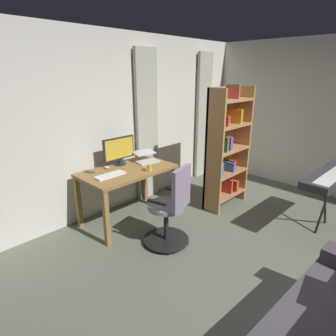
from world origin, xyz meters
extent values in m
plane|color=#616756|center=(0.00, 0.00, 0.00)|extent=(6.93, 6.93, 0.00)
cube|color=silver|center=(0.00, -2.64, 1.28)|extent=(5.33, 0.10, 2.55)
cube|color=#B5B8A6|center=(-1.91, -2.53, 1.18)|extent=(0.38, 0.06, 2.35)
cube|color=#B5B8A6|center=(-0.45, -2.53, 1.18)|extent=(0.41, 0.06, 2.35)
cube|color=olive|center=(0.28, -2.13, 0.74)|extent=(1.26, 0.73, 0.04)
cube|color=olive|center=(-0.31, -1.80, 0.36)|extent=(0.06, 0.06, 0.72)
cube|color=olive|center=(0.87, -1.80, 0.36)|extent=(0.06, 0.06, 0.72)
cube|color=#99663F|center=(-0.31, -2.45, 0.36)|extent=(0.06, 0.06, 0.72)
cube|color=olive|center=(0.87, -2.45, 0.36)|extent=(0.06, 0.06, 0.72)
cylinder|color=black|center=(0.33, -1.34, 0.04)|extent=(0.56, 0.56, 0.02)
sphere|color=black|center=(0.08, -1.40, 0.03)|extent=(0.05, 0.05, 0.05)
sphere|color=black|center=(0.31, -1.60, 0.03)|extent=(0.05, 0.05, 0.05)
sphere|color=black|center=(0.57, -1.44, 0.03)|extent=(0.05, 0.05, 0.05)
sphere|color=black|center=(0.50, -1.14, 0.03)|extent=(0.05, 0.05, 0.05)
sphere|color=black|center=(0.19, -1.12, 0.03)|extent=(0.05, 0.05, 0.05)
cylinder|color=black|center=(0.33, -1.34, 0.26)|extent=(0.06, 0.06, 0.43)
cylinder|color=gray|center=(0.33, -1.34, 0.50)|extent=(0.53, 0.53, 0.05)
cube|color=gray|center=(0.28, -1.15, 0.77)|extent=(0.37, 0.14, 0.49)
cube|color=black|center=(0.52, -1.29, 0.63)|extent=(0.10, 0.24, 0.03)
cube|color=black|center=(0.14, -1.39, 0.63)|extent=(0.10, 0.24, 0.03)
cylinder|color=#232328|center=(0.22, -2.37, 0.76)|extent=(0.18, 0.18, 0.01)
cylinder|color=#232328|center=(0.22, -2.37, 0.80)|extent=(0.04, 0.04, 0.06)
cube|color=#232328|center=(0.22, -2.38, 0.99)|extent=(0.51, 0.03, 0.31)
cube|color=gold|center=(0.22, -2.36, 0.99)|extent=(0.47, 0.01, 0.28)
cube|color=white|center=(0.60, -2.07, 0.77)|extent=(0.40, 0.14, 0.02)
cube|color=silver|center=(-0.12, -2.16, 0.77)|extent=(0.35, 0.26, 0.02)
cube|color=silver|center=(-0.14, -2.26, 0.88)|extent=(0.35, 0.26, 0.03)
ellipsoid|color=silver|center=(0.46, -2.35, 0.78)|extent=(0.06, 0.10, 0.04)
cube|color=#333338|center=(0.70, -2.39, 0.76)|extent=(0.11, 0.16, 0.01)
cylinder|color=gold|center=(0.11, -1.87, 0.80)|extent=(0.08, 0.08, 0.09)
torus|color=gold|center=(0.16, -1.87, 0.81)|extent=(0.06, 0.01, 0.06)
cube|color=#B6804E|center=(-1.45, -1.42, 0.91)|extent=(0.04, 0.30, 1.81)
cube|color=#B6804E|center=(-0.71, -1.42, 0.91)|extent=(0.04, 0.30, 1.81)
cube|color=#AF7B4A|center=(-1.08, -1.55, 0.91)|extent=(0.78, 0.04, 1.81)
cube|color=#B57B4E|center=(-1.08, -1.42, 0.18)|extent=(0.70, 0.30, 0.04)
cube|color=#B47C4A|center=(-1.08, -1.42, 0.54)|extent=(0.70, 0.30, 0.04)
cube|color=#BA834C|center=(-1.08, -1.42, 0.91)|extent=(0.70, 0.30, 0.04)
cube|color=#B3834B|center=(-1.08, -1.42, 1.27)|extent=(0.70, 0.30, 0.04)
cube|color=#B9814D|center=(-1.08, -1.42, 1.63)|extent=(0.70, 0.30, 0.04)
cube|color=#409B60|center=(-1.11, -1.42, 0.29)|extent=(0.04, 0.19, 0.17)
cube|color=#406DBE|center=(-1.10, -1.42, 0.63)|extent=(0.04, 0.24, 0.14)
cube|color=#3B8D48|center=(-0.86, -1.42, 1.03)|extent=(0.04, 0.26, 0.22)
cube|color=#D13E3E|center=(-0.89, -1.42, 1.36)|extent=(0.05, 0.21, 0.14)
cube|color=green|center=(-1.11, -1.42, 1.75)|extent=(0.04, 0.20, 0.20)
cube|color=#C64725|center=(-1.23, -1.42, 0.29)|extent=(0.06, 0.26, 0.18)
cube|color=#257DC6|center=(-0.78, -1.42, 0.67)|extent=(0.05, 0.25, 0.22)
cube|color=purple|center=(-1.00, -1.42, 1.02)|extent=(0.07, 0.22, 0.20)
cube|color=orange|center=(-1.21, -1.42, 1.39)|extent=(0.05, 0.23, 0.21)
cube|color=#C9453F|center=(-1.10, -1.42, 1.73)|extent=(0.03, 0.21, 0.17)
cube|color=red|center=(-1.11, -1.42, 0.31)|extent=(0.04, 0.21, 0.22)
cube|color=#C23928|center=(-1.17, -1.42, 0.64)|extent=(0.05, 0.19, 0.15)
cylinder|color=black|center=(-1.37, -0.07, 0.36)|extent=(0.40, 0.04, 0.72)
cylinder|color=black|center=(-1.37, -0.07, 0.36)|extent=(0.40, 0.04, 0.72)
cube|color=#333338|center=(-1.37, -0.07, 0.76)|extent=(1.28, 0.35, 0.09)
cube|color=white|center=(-1.37, -0.02, 0.81)|extent=(1.17, 0.21, 0.01)
camera|label=1|loc=(2.47, 0.77, 2.01)|focal=29.97mm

